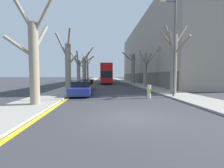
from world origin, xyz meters
TOP-DOWN VIEW (x-y plane):
  - ground_plane at (0.00, 0.00)m, footprint 300.00×300.00m
  - sidewalk_left at (-6.10, 50.00)m, footprint 3.15×120.00m
  - sidewalk_right at (6.10, 50.00)m, footprint 3.15×120.00m
  - building_facade_right at (12.67, 32.70)m, footprint 10.08×45.73m
  - kerb_line_stripe at (-4.35, 50.00)m, footprint 0.24×120.00m
  - street_tree_left_0 at (-5.79, 2.97)m, footprint 2.87×4.34m
  - street_tree_left_1 at (-5.68, 12.01)m, footprint 2.52×2.74m
  - street_tree_left_2 at (-5.59, 19.39)m, footprint 3.62×3.80m
  - street_tree_left_3 at (-5.62, 28.56)m, footprint 4.04×2.06m
  - street_tree_left_4 at (-5.76, 36.28)m, footprint 3.31×2.87m
  - street_tree_right_0 at (5.73, 7.61)m, footprint 3.03×2.69m
  - street_tree_right_1 at (5.70, 17.39)m, footprint 3.30×3.37m
  - street_tree_right_2 at (5.58, 27.44)m, footprint 3.01×3.05m
  - double_decker_bus at (-0.58, 28.49)m, footprint 2.58×10.26m
  - parked_car_0 at (-3.43, 7.64)m, footprint 1.89×3.93m
  - parked_car_1 at (-3.43, 13.19)m, footprint 1.79×4.01m
  - lamp_post at (4.91, 6.01)m, footprint 1.40×0.20m
  - traffic_bollard at (2.65, 5.65)m, footprint 0.31×0.32m

SIDE VIEW (x-z plane):
  - ground_plane at x=0.00m, z-range 0.00..0.00m
  - kerb_line_stripe at x=-4.35m, z-range 0.00..0.01m
  - sidewalk_left at x=-6.10m, z-range 0.00..0.12m
  - sidewalk_right at x=6.10m, z-range 0.00..0.12m
  - traffic_bollard at x=2.65m, z-range 0.00..1.17m
  - parked_car_0 at x=-3.43m, z-range -0.04..1.38m
  - parked_car_1 at x=-3.43m, z-range -0.05..1.40m
  - double_decker_bus at x=-0.58m, z-range 0.30..4.84m
  - street_tree_left_2 at x=-5.59m, z-range -0.24..6.13m
  - street_tree_right_1 at x=5.70m, z-range -0.02..6.41m
  - street_tree_left_0 at x=-5.79m, z-range -0.60..7.14m
  - street_tree_left_1 at x=-5.68m, z-range -0.43..7.03m
  - street_tree_left_3 at x=-5.62m, z-range -0.80..7.78m
  - street_tree_right_0 at x=5.73m, z-range -0.12..7.12m
  - street_tree_right_2 at x=5.58m, z-range 0.12..7.47m
  - street_tree_left_4 at x=-5.76m, z-range -0.04..8.04m
  - lamp_post at x=4.91m, z-range 0.47..9.01m
  - building_facade_right at x=12.67m, z-range -0.01..15.27m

